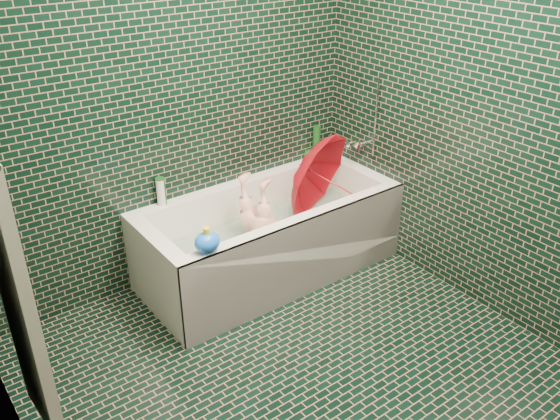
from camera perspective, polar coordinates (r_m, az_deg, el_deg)
floor at (r=3.24m, az=3.32°, el=-16.62°), size 2.80×2.80×0.00m
wall_back at (r=3.63m, az=-10.63°, el=11.21°), size 2.80×0.00×2.80m
wall_left at (r=2.03m, az=-25.31°, el=-5.44°), size 0.00×2.80×2.80m
wall_right at (r=3.46m, az=20.95°, el=9.01°), size 0.00×2.80×2.80m
bathtub at (r=3.96m, az=-0.89°, el=-3.36°), size 1.70×0.75×0.55m
bath_mat at (r=4.00m, az=-1.03°, el=-3.93°), size 1.35×0.47×0.01m
water at (r=3.92m, az=-1.05°, el=-2.15°), size 1.48×0.53×0.00m
towel at (r=2.35m, az=-24.18°, el=-6.85°), size 0.08×0.44×1.12m
faucet at (r=4.19m, az=8.10°, el=6.80°), size 0.18×0.19×0.55m
child at (r=3.85m, az=-1.92°, el=-2.59°), size 0.93×0.54×0.29m
umbrella at (r=3.98m, az=5.03°, el=2.63°), size 0.86×0.90×0.82m
soap_bottle_a at (r=4.43m, az=4.38°, el=5.12°), size 0.10×0.10×0.24m
soap_bottle_b at (r=4.48m, az=4.86°, el=5.38°), size 0.10×0.10×0.18m
soap_bottle_c at (r=4.41m, az=3.51°, el=5.04°), size 0.17×0.17×0.16m
bottle_right_tall at (r=4.38m, az=3.52°, el=6.56°), size 0.06×0.06×0.24m
bottle_right_pump at (r=4.44m, az=4.95°, el=6.24°), size 0.06×0.06×0.16m
bottle_left_tall at (r=3.77m, az=-11.38°, el=1.79°), size 0.06×0.06×0.18m
bottle_left_short at (r=3.76m, az=-11.40°, el=1.66°), size 0.07×0.07×0.17m
rubber_duck at (r=4.38m, az=3.84°, el=5.40°), size 0.11×0.08×0.09m
bath_toy at (r=3.24m, az=-7.01°, el=-3.05°), size 0.16×0.13×0.15m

